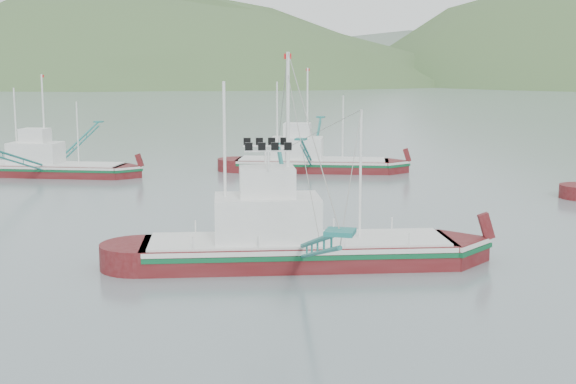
# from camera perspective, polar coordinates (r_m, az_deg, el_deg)

# --- Properties ---
(ground) EXTENTS (1200.00, 1200.00, 0.00)m
(ground) POSITION_cam_1_polar(r_m,az_deg,el_deg) (43.04, -1.87, -5.45)
(ground) COLOR slate
(ground) RESTS_ON ground
(main_boat) EXTENTS (17.36, 29.58, 12.32)m
(main_boat) POSITION_cam_1_polar(r_m,az_deg,el_deg) (43.26, 0.52, -2.09)
(main_boat) COLOR #4F0D0F
(main_boat) RESTS_ON ground
(bg_boat_far) EXTENTS (15.67, 27.52, 11.19)m
(bg_boat_far) POSITION_cam_1_polar(r_m,az_deg,el_deg) (80.82, 1.60, 2.70)
(bg_boat_far) COLOR #4F0D0F
(bg_boat_far) RESTS_ON ground
(bg_boat_left) EXTENTS (14.72, 26.03, 10.56)m
(bg_boat_left) POSITION_cam_1_polar(r_m,az_deg,el_deg) (80.95, -16.68, 2.16)
(bg_boat_left) COLOR #4F0D0F
(bg_boat_left) RESTS_ON ground
(headland_left) EXTENTS (448.00, 308.00, 210.00)m
(headland_left) POSITION_cam_1_polar(r_m,az_deg,el_deg) (443.56, -12.15, 7.58)
(headland_left) COLOR #3F5D30
(headland_left) RESTS_ON ground
(ridge_distant) EXTENTS (960.00, 400.00, 240.00)m
(ridge_distant) POSITION_cam_1_polar(r_m,az_deg,el_deg) (600.55, 15.43, 7.82)
(ridge_distant) COLOR slate
(ridge_distant) RESTS_ON ground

